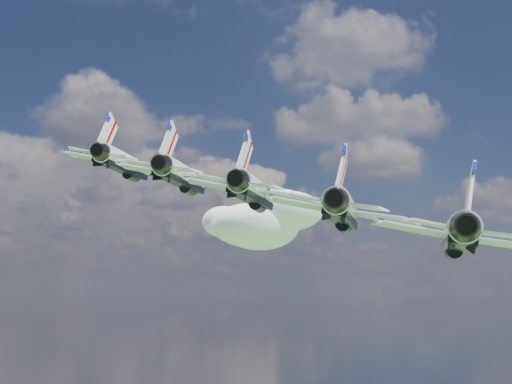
{
  "coord_description": "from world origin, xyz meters",
  "views": [
    {
      "loc": [
        -5.53,
        -77.1,
        136.71
      ],
      "look_at": [
        -5.35,
        -9.04,
        146.28
      ],
      "focal_mm": 50.0,
      "sensor_mm": 36.0,
      "label": 1
    }
  ],
  "objects_px": {
    "jet_0": "(127,164)",
    "jet_3": "(344,211)",
    "jet_4": "(457,236)",
    "jet_1": "(185,177)",
    "jet_2": "(256,192)"
  },
  "relations": [
    {
      "from": "jet_2",
      "to": "jet_3",
      "type": "bearing_deg",
      "value": -31.98
    },
    {
      "from": "jet_1",
      "to": "jet_2",
      "type": "distance_m",
      "value": 10.84
    },
    {
      "from": "jet_2",
      "to": "jet_1",
      "type": "bearing_deg",
      "value": 148.02
    },
    {
      "from": "jet_1",
      "to": "jet_3",
      "type": "bearing_deg",
      "value": -31.98
    },
    {
      "from": "jet_2",
      "to": "jet_4",
      "type": "distance_m",
      "value": 21.69
    },
    {
      "from": "jet_0",
      "to": "jet_3",
      "type": "height_order",
      "value": "jet_0"
    },
    {
      "from": "jet_3",
      "to": "jet_4",
      "type": "relative_size",
      "value": 1.0
    },
    {
      "from": "jet_1",
      "to": "jet_3",
      "type": "height_order",
      "value": "jet_1"
    },
    {
      "from": "jet_0",
      "to": "jet_3",
      "type": "xyz_separation_m",
      "value": [
        22.7,
        -21.87,
        -8.06
      ]
    },
    {
      "from": "jet_2",
      "to": "jet_4",
      "type": "bearing_deg",
      "value": -31.98
    },
    {
      "from": "jet_0",
      "to": "jet_4",
      "type": "bearing_deg",
      "value": -31.98
    },
    {
      "from": "jet_0",
      "to": "jet_2",
      "type": "bearing_deg",
      "value": -31.98
    },
    {
      "from": "jet_0",
      "to": "jet_2",
      "type": "height_order",
      "value": "jet_0"
    },
    {
      "from": "jet_0",
      "to": "jet_3",
      "type": "relative_size",
      "value": 1.0
    },
    {
      "from": "jet_1",
      "to": "jet_3",
      "type": "relative_size",
      "value": 1.0
    }
  ]
}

